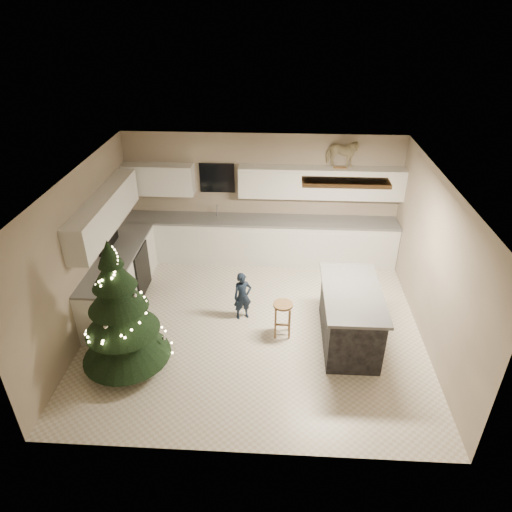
# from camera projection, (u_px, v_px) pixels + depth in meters

# --- Properties ---
(ground_plane) EXTENTS (5.50, 5.50, 0.00)m
(ground_plane) POSITION_uv_depth(u_px,v_px,m) (255.00, 325.00, 7.77)
(ground_plane) COLOR beige
(room_shell) EXTENTS (5.52, 5.02, 2.61)m
(room_shell) POSITION_uv_depth(u_px,v_px,m) (256.00, 233.00, 6.89)
(room_shell) COLOR tan
(room_shell) RESTS_ON ground_plane
(cabinetry) EXTENTS (5.50, 3.20, 2.00)m
(cabinetry) POSITION_uv_depth(u_px,v_px,m) (213.00, 239.00, 8.86)
(cabinetry) COLOR silver
(cabinetry) RESTS_ON ground_plane
(island) EXTENTS (0.90, 1.70, 0.95)m
(island) POSITION_uv_depth(u_px,v_px,m) (350.00, 316.00, 7.19)
(island) COLOR black
(island) RESTS_ON ground_plane
(bar_stool) EXTENTS (0.32, 0.32, 0.61)m
(bar_stool) POSITION_uv_depth(u_px,v_px,m) (283.00, 311.00, 7.33)
(bar_stool) COLOR olive
(bar_stool) RESTS_ON ground_plane
(christmas_tree) EXTENTS (1.34, 1.29, 2.14)m
(christmas_tree) POSITION_uv_depth(u_px,v_px,m) (121.00, 318.00, 6.50)
(christmas_tree) COLOR #3F2816
(christmas_tree) RESTS_ON ground_plane
(toddler) EXTENTS (0.37, 0.31, 0.87)m
(toddler) POSITION_uv_depth(u_px,v_px,m) (243.00, 296.00, 7.74)
(toddler) COLOR black
(toddler) RESTS_ON ground_plane
(rocking_horse) EXTENTS (0.70, 0.48, 0.56)m
(rocking_horse) POSITION_uv_depth(u_px,v_px,m) (342.00, 153.00, 8.55)
(rocking_horse) COLOR olive
(rocking_horse) RESTS_ON cabinetry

